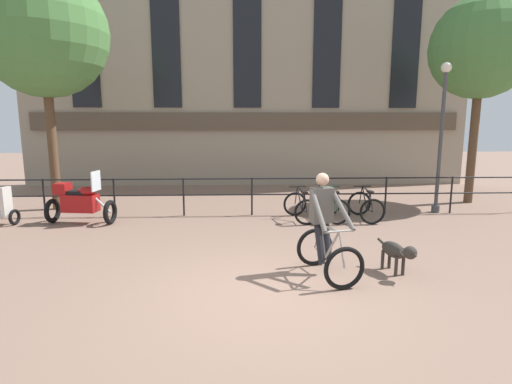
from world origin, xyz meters
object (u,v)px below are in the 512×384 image
parked_motorcycle (80,202)px  parked_bicycle_mid_right (366,206)px  street_lamp (442,130)px  parked_bicycle_near_lamp (301,207)px  dog (397,252)px  cyclist_with_bike (325,230)px  parked_bicycle_mid_left (333,207)px

parked_motorcycle → parked_bicycle_mid_right: 7.36m
street_lamp → parked_bicycle_mid_right: bearing=-160.9°
parked_motorcycle → parked_bicycle_near_lamp: 5.64m
dog → parked_bicycle_near_lamp: size_ratio=0.80×
parked_bicycle_near_lamp → parked_bicycle_mid_right: (1.72, -0.00, 0.00)m
parked_bicycle_mid_right → cyclist_with_bike: bearing=62.4°
dog → parked_motorcycle: bearing=132.7°
parked_bicycle_mid_right → street_lamp: bearing=-161.9°
dog → parked_bicycle_mid_right: size_ratio=0.85×
cyclist_with_bike → parked_motorcycle: 6.59m
dog → parked_bicycle_mid_left: bearing=74.7°
parked_bicycle_near_lamp → parked_bicycle_mid_left: same height
cyclist_with_bike → parked_bicycle_mid_right: size_ratio=1.51×
dog → street_lamp: bearing=39.5°
parked_motorcycle → parked_bicycle_mid_right: size_ratio=1.55×
parked_motorcycle → parked_bicycle_near_lamp: size_ratio=1.45×
cyclist_with_bike → parked_bicycle_mid_right: 4.26m
parked_bicycle_near_lamp → street_lamp: (4.01, 0.79, 1.98)m
dog → parked_bicycle_near_lamp: bearing=87.1°
cyclist_with_bike → street_lamp: (4.19, 4.58, 1.57)m
parked_motorcycle → parked_bicycle_mid_right: parked_motorcycle is taller
parked_bicycle_near_lamp → parked_bicycle_mid_right: bearing=171.6°
cyclist_with_bike → parked_bicycle_near_lamp: cyclist_with_bike is taller
cyclist_with_bike → dog: bearing=-16.7°
parked_motorcycle → parked_bicycle_near_lamp: bearing=-80.6°
cyclist_with_bike → parked_bicycle_near_lamp: (0.18, 3.79, -0.41)m
parked_bicycle_mid_left → street_lamp: bearing=-164.2°
dog → parked_bicycle_near_lamp: 4.00m
parked_bicycle_near_lamp → parked_bicycle_mid_right: size_ratio=1.07×
cyclist_with_bike → parked_bicycle_near_lamp: bearing=74.1°
street_lamp → parked_bicycle_mid_left: bearing=-165.9°
parked_bicycle_mid_left → parked_bicycle_mid_right: same height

